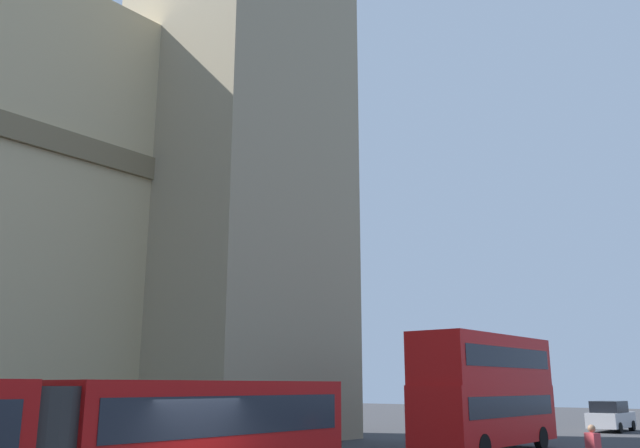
{
  "coord_description": "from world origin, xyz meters",
  "views": [
    {
      "loc": [
        -10.05,
        -11.05,
        2.78
      ],
      "look_at": [
        10.46,
        5.82,
        9.34
      ],
      "focal_mm": 36.83,
      "sensor_mm": 36.0,
      "label": 1
    }
  ],
  "objects": [
    {
      "name": "articulated_bus",
      "position": [
        -3.28,
        1.99,
        1.75
      ],
      "size": [
        17.05,
        2.54,
        2.9
      ],
      "color": "#B20F0F",
      "rests_on": "ground_plane"
    },
    {
      "name": "double_decker_bus",
      "position": [
        17.1,
        2.0,
        2.71
      ],
      "size": [
        9.16,
        2.54,
        4.9
      ],
      "color": "red",
      "rests_on": "ground_plane"
    },
    {
      "name": "sedan_lead",
      "position": [
        34.61,
        2.05,
        0.91
      ],
      "size": [
        4.4,
        1.86,
        1.85
      ],
      "color": "#B7B7BC",
      "rests_on": "ground_plane"
    }
  ]
}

